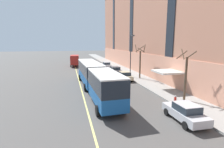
{
  "coord_description": "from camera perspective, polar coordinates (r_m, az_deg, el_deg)",
  "views": [
    {
      "loc": [
        -3.94,
        -15.03,
        6.47
      ],
      "look_at": [
        2.29,
        10.24,
        1.8
      ],
      "focal_mm": 28.0,
      "sensor_mm": 36.0,
      "label": 1
    }
  ],
  "objects": [
    {
      "name": "parked_car_darkgray_3",
      "position": [
        36.69,
        1.02,
        1.25
      ],
      "size": [
        2.12,
        4.48,
        1.56
      ],
      "color": "#4C4C51",
      "rests_on": "ground"
    },
    {
      "name": "parked_car_champagne_4",
      "position": [
        30.46,
        4.1,
        -0.61
      ],
      "size": [
        2.07,
        4.39,
        1.56
      ],
      "color": "#BCAD89",
      "rests_on": "ground"
    },
    {
      "name": "ground_plane",
      "position": [
        16.83,
        0.8,
        -12.44
      ],
      "size": [
        260.0,
        260.0,
        0.0
      ],
      "primitive_type": "plane",
      "color": "#4C4947"
    },
    {
      "name": "fire_hydrant",
      "position": [
        20.21,
        19.95,
        -7.66
      ],
      "size": [
        0.42,
        0.24,
        0.72
      ],
      "color": "red",
      "rests_on": "sidewalk"
    },
    {
      "name": "lane_centerline",
      "position": [
        19.21,
        -8.67,
        -9.62
      ],
      "size": [
        0.16,
        140.0,
        0.01
      ],
      "primitive_type": "cube",
      "color": "#E0D66B",
      "rests_on": "ground"
    },
    {
      "name": "city_bus",
      "position": [
        23.18,
        -5.66,
        -0.78
      ],
      "size": [
        3.39,
        19.05,
        3.59
      ],
      "color": "#19569E",
      "rests_on": "ground"
    },
    {
      "name": "parked_car_silver_1",
      "position": [
        16.04,
        22.74,
        -11.43
      ],
      "size": [
        1.98,
        4.39,
        1.56
      ],
      "color": "#B7B7BC",
      "rests_on": "ground"
    },
    {
      "name": "box_truck",
      "position": [
        49.62,
        -12.08,
        4.5
      ],
      "size": [
        2.6,
        7.17,
        3.11
      ],
      "color": "maroon",
      "rests_on": "ground"
    },
    {
      "name": "parked_car_silver_2",
      "position": [
        45.34,
        -1.89,
        2.96
      ],
      "size": [
        2.04,
        4.65,
        1.56
      ],
      "color": "#B7B7BC",
      "rests_on": "ground"
    },
    {
      "name": "street_tree_mid_block",
      "position": [
        20.83,
        22.87,
        -0.29
      ],
      "size": [
        1.68,
        1.46,
        5.67
      ],
      "color": "brown",
      "rests_on": "sidewalk"
    },
    {
      "name": "sidewalk",
      "position": [
        22.83,
        20.1,
        -6.73
      ],
      "size": [
        4.03,
        160.0,
        0.15
      ],
      "primitive_type": "cube",
      "color": "gray",
      "rests_on": "ground"
    },
    {
      "name": "street_tree_far_uptown",
      "position": [
        31.8,
        9.15,
        4.22
      ],
      "size": [
        1.94,
        1.88,
        6.06
      ],
      "color": "brown",
      "rests_on": "sidewalk"
    },
    {
      "name": "street_lamp",
      "position": [
        32.33,
        6.22,
        7.14
      ],
      "size": [
        0.36,
        1.48,
        7.68
      ],
      "color": "#2D2D30",
      "rests_on": "sidewalk"
    }
  ]
}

